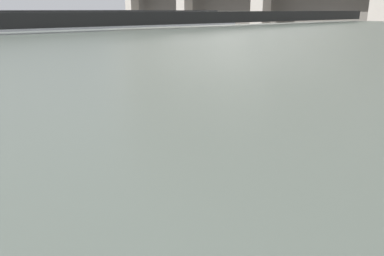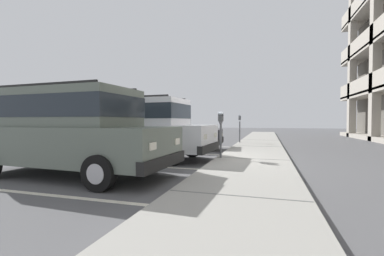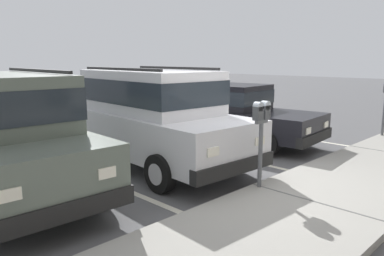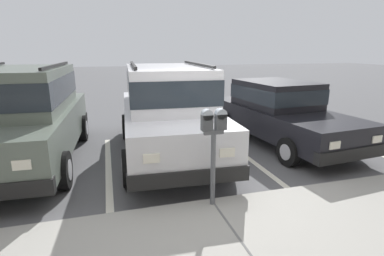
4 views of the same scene
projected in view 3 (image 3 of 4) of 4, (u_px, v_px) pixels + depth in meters
ground_plane at (243, 191)px, 6.48m from camera, size 80.00×80.00×0.10m
sidewalk at (313, 205)px, 5.56m from camera, size 40.00×2.20×0.12m
parking_stall_lines at (124, 189)px, 6.40m from camera, size 12.00×4.80×0.01m
silver_suv at (151, 113)px, 7.74m from camera, size 2.20×4.88×2.03m
red_sedan at (233, 112)px, 9.96m from camera, size 2.13×4.62×1.54m
parking_meter_near at (261, 124)px, 5.99m from camera, size 0.35×0.12×1.42m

